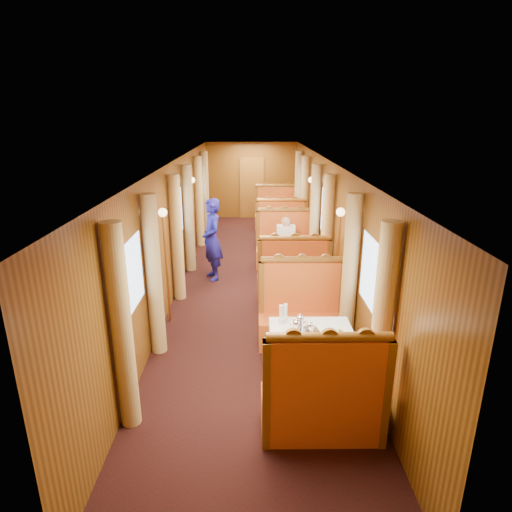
{
  "coord_description": "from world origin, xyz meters",
  "views": [
    {
      "loc": [
        0.0,
        -8.34,
        3.33
      ],
      "look_at": [
        0.07,
        -1.43,
        1.05
      ],
      "focal_mm": 30.0,
      "sensor_mm": 36.0,
      "label": 1
    }
  ],
  "objects_px": {
    "banquette_far_fwd": "(280,232)",
    "banquette_far_aft": "(276,215)",
    "tea_tray": "(306,332)",
    "fruit_plate": "(338,334)",
    "teapot_back": "(300,323)",
    "banquette_mid_aft": "(285,248)",
    "teapot_right": "(310,329)",
    "banquette_near_aft": "(302,317)",
    "banquette_near_fwd": "(323,402)",
    "rose_vase_far": "(277,205)",
    "passenger": "(286,238)",
    "steward": "(212,240)",
    "teapot_left": "(296,328)",
    "rose_vase_mid": "(290,240)",
    "banquette_mid_fwd": "(293,281)",
    "table_mid": "(288,265)",
    "table_near": "(310,355)",
    "table_far": "(278,224)"
  },
  "relations": [
    {
      "from": "tea_tray",
      "to": "fruit_plate",
      "type": "bearing_deg",
      "value": -9.51
    },
    {
      "from": "teapot_right",
      "to": "rose_vase_mid",
      "type": "xyz_separation_m",
      "value": [
        0.06,
        3.59,
        0.12
      ]
    },
    {
      "from": "banquette_mid_fwd",
      "to": "tea_tray",
      "type": "relative_size",
      "value": 3.94
    },
    {
      "from": "banquette_near_fwd",
      "to": "fruit_plate",
      "type": "distance_m",
      "value": 0.99
    },
    {
      "from": "teapot_left",
      "to": "rose_vase_far",
      "type": "bearing_deg",
      "value": 96.71
    },
    {
      "from": "teapot_back",
      "to": "teapot_right",
      "type": "bearing_deg",
      "value": -40.97
    },
    {
      "from": "banquette_near_aft",
      "to": "fruit_plate",
      "type": "relative_size",
      "value": 6.52
    },
    {
      "from": "table_near",
      "to": "banquette_mid_aft",
      "type": "relative_size",
      "value": 0.78
    },
    {
      "from": "banquette_far_aft",
      "to": "steward",
      "type": "height_order",
      "value": "steward"
    },
    {
      "from": "table_mid",
      "to": "banquette_far_fwd",
      "type": "height_order",
      "value": "banquette_far_fwd"
    },
    {
      "from": "banquette_near_aft",
      "to": "table_mid",
      "type": "relative_size",
      "value": 1.28
    },
    {
      "from": "teapot_right",
      "to": "passenger",
      "type": "bearing_deg",
      "value": 75.89
    },
    {
      "from": "teapot_back",
      "to": "passenger",
      "type": "height_order",
      "value": "passenger"
    },
    {
      "from": "banquette_mid_aft",
      "to": "teapot_back",
      "type": "distance_m",
      "value": 4.48
    },
    {
      "from": "rose_vase_far",
      "to": "steward",
      "type": "bearing_deg",
      "value": -115.17
    },
    {
      "from": "banquette_far_aft",
      "to": "teapot_right",
      "type": "xyz_separation_m",
      "value": [
        -0.03,
        -8.11,
        0.38
      ]
    },
    {
      "from": "banquette_mid_fwd",
      "to": "tea_tray",
      "type": "height_order",
      "value": "banquette_mid_fwd"
    },
    {
      "from": "rose_vase_far",
      "to": "passenger",
      "type": "relative_size",
      "value": 0.47
    },
    {
      "from": "banquette_far_fwd",
      "to": "rose_vase_mid",
      "type": "height_order",
      "value": "banquette_far_fwd"
    },
    {
      "from": "fruit_plate",
      "to": "steward",
      "type": "relative_size",
      "value": 0.12
    },
    {
      "from": "table_far",
      "to": "passenger",
      "type": "xyz_separation_m",
      "value": [
        -0.0,
        -2.75,
        0.37
      ]
    },
    {
      "from": "banquette_mid_fwd",
      "to": "table_far",
      "type": "bearing_deg",
      "value": 90.0
    },
    {
      "from": "tea_tray",
      "to": "banquette_far_aft",
      "type": "bearing_deg",
      "value": 89.46
    },
    {
      "from": "banquette_mid_fwd",
      "to": "fruit_plate",
      "type": "distance_m",
      "value": 2.67
    },
    {
      "from": "banquette_near_aft",
      "to": "banquette_far_aft",
      "type": "bearing_deg",
      "value": 90.0
    },
    {
      "from": "banquette_near_fwd",
      "to": "banquette_far_fwd",
      "type": "relative_size",
      "value": 1.0
    },
    {
      "from": "table_far",
      "to": "banquette_far_fwd",
      "type": "relative_size",
      "value": 0.78
    },
    {
      "from": "banquette_near_aft",
      "to": "tea_tray",
      "type": "bearing_deg",
      "value": -93.97
    },
    {
      "from": "table_mid",
      "to": "teapot_left",
      "type": "height_order",
      "value": "teapot_left"
    },
    {
      "from": "banquette_near_fwd",
      "to": "passenger",
      "type": "bearing_deg",
      "value": 90.0
    },
    {
      "from": "banquette_near_fwd",
      "to": "passenger",
      "type": "relative_size",
      "value": 1.76
    },
    {
      "from": "banquette_mid_fwd",
      "to": "passenger",
      "type": "relative_size",
      "value": 1.76
    },
    {
      "from": "banquette_mid_aft",
      "to": "teapot_right",
      "type": "relative_size",
      "value": 9.62
    },
    {
      "from": "banquette_mid_aft",
      "to": "teapot_back",
      "type": "bearing_deg",
      "value": -91.79
    },
    {
      "from": "steward",
      "to": "table_near",
      "type": "bearing_deg",
      "value": 1.1
    },
    {
      "from": "banquette_near_fwd",
      "to": "rose_vase_far",
      "type": "bearing_deg",
      "value": 90.26
    },
    {
      "from": "tea_tray",
      "to": "teapot_right",
      "type": "height_order",
      "value": "teapot_right"
    },
    {
      "from": "banquette_near_fwd",
      "to": "table_mid",
      "type": "distance_m",
      "value": 4.51
    },
    {
      "from": "teapot_back",
      "to": "banquette_mid_aft",
      "type": "bearing_deg",
      "value": 102.66
    },
    {
      "from": "banquette_mid_fwd",
      "to": "rose_vase_mid",
      "type": "bearing_deg",
      "value": 88.43
    },
    {
      "from": "teapot_right",
      "to": "banquette_near_aft",
      "type": "bearing_deg",
      "value": 74.56
    },
    {
      "from": "teapot_back",
      "to": "fruit_plate",
      "type": "height_order",
      "value": "teapot_back"
    },
    {
      "from": "banquette_mid_fwd",
      "to": "teapot_right",
      "type": "distance_m",
      "value": 2.61
    },
    {
      "from": "banquette_far_aft",
      "to": "banquette_mid_aft",
      "type": "bearing_deg",
      "value": -90.0
    },
    {
      "from": "banquette_mid_aft",
      "to": "table_far",
      "type": "bearing_deg",
      "value": 90.0
    },
    {
      "from": "banquette_far_fwd",
      "to": "banquette_far_aft",
      "type": "relative_size",
      "value": 1.0
    },
    {
      "from": "banquette_near_fwd",
      "to": "banquette_far_aft",
      "type": "bearing_deg",
      "value": 90.0
    },
    {
      "from": "banquette_far_fwd",
      "to": "teapot_back",
      "type": "xyz_separation_m",
      "value": [
        -0.14,
        -5.93,
        0.4
      ]
    },
    {
      "from": "teapot_back",
      "to": "passenger",
      "type": "distance_m",
      "value": 4.2
    },
    {
      "from": "banquette_near_fwd",
      "to": "steward",
      "type": "height_order",
      "value": "steward"
    }
  ]
}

